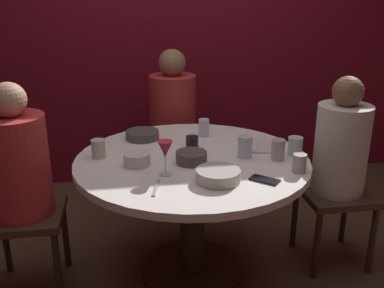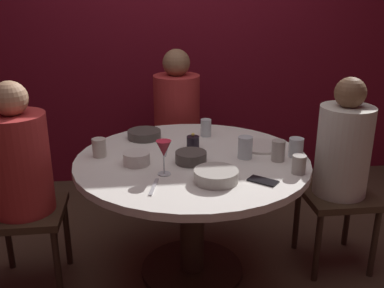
% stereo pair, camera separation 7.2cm
% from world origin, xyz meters
% --- Properties ---
extents(ground_plane, '(8.00, 8.00, 0.00)m').
position_xyz_m(ground_plane, '(0.00, 0.00, 0.00)').
color(ground_plane, '#4C3828').
extents(back_wall, '(6.00, 0.10, 2.60)m').
position_xyz_m(back_wall, '(0.00, 1.48, 1.30)').
color(back_wall, maroon).
rests_on(back_wall, ground).
extents(dining_table, '(1.27, 1.27, 0.73)m').
position_xyz_m(dining_table, '(0.00, 0.00, 0.57)').
color(dining_table, white).
rests_on(dining_table, ground).
extents(seated_diner_left, '(0.40, 0.40, 1.17)m').
position_xyz_m(seated_diner_left, '(-0.91, 0.00, 0.72)').
color(seated_diner_left, '#3F2D1E').
rests_on(seated_diner_left, ground).
extents(seated_diner_back, '(0.40, 0.40, 1.19)m').
position_xyz_m(seated_diner_back, '(0.00, 0.93, 0.73)').
color(seated_diner_back, '#3F2D1E').
rests_on(seated_diner_back, ground).
extents(seated_diner_right, '(0.40, 0.40, 1.15)m').
position_xyz_m(seated_diner_right, '(0.86, 0.00, 0.71)').
color(seated_diner_right, '#3F2D1E').
rests_on(seated_diner_right, ground).
extents(candle_holder, '(0.07, 0.07, 0.09)m').
position_xyz_m(candle_holder, '(0.02, 0.16, 0.76)').
color(candle_holder, black).
rests_on(candle_holder, dining_table).
extents(wine_glass, '(0.08, 0.08, 0.18)m').
position_xyz_m(wine_glass, '(-0.16, -0.21, 0.85)').
color(wine_glass, silver).
rests_on(wine_glass, dining_table).
extents(dinner_plate, '(0.25, 0.25, 0.01)m').
position_xyz_m(dinner_plate, '(0.41, 0.12, 0.73)').
color(dinner_plate, silver).
rests_on(dinner_plate, dining_table).
extents(cell_phone, '(0.15, 0.14, 0.01)m').
position_xyz_m(cell_phone, '(0.30, -0.35, 0.73)').
color(cell_phone, black).
rests_on(cell_phone, dining_table).
extents(bowl_serving_large, '(0.20, 0.20, 0.05)m').
position_xyz_m(bowl_serving_large, '(-0.25, 0.36, 0.75)').
color(bowl_serving_large, '#4C4742').
rests_on(bowl_serving_large, dining_table).
extents(bowl_salad_center, '(0.14, 0.14, 0.07)m').
position_xyz_m(bowl_salad_center, '(-0.30, -0.05, 0.76)').
color(bowl_salad_center, silver).
rests_on(bowl_salad_center, dining_table).
extents(bowl_small_white, '(0.21, 0.21, 0.06)m').
position_xyz_m(bowl_small_white, '(0.08, -0.32, 0.76)').
color(bowl_small_white, '#B2ADA3').
rests_on(bowl_small_white, dining_table).
extents(bowl_sauce_side, '(0.17, 0.17, 0.06)m').
position_xyz_m(bowl_sauce_side, '(-0.01, -0.07, 0.76)').
color(bowl_sauce_side, '#4C4742').
rests_on(bowl_sauce_side, dining_table).
extents(cup_near_candle, '(0.07, 0.07, 0.11)m').
position_xyz_m(cup_near_candle, '(0.13, 0.36, 0.78)').
color(cup_near_candle, silver).
rests_on(cup_near_candle, dining_table).
extents(cup_by_left_diner, '(0.08, 0.08, 0.10)m').
position_xyz_m(cup_by_left_diner, '(0.57, -0.04, 0.78)').
color(cup_by_left_diner, silver).
rests_on(cup_by_left_diner, dining_table).
extents(cup_by_right_diner, '(0.07, 0.07, 0.09)m').
position_xyz_m(cup_by_right_diner, '(0.50, -0.27, 0.77)').
color(cup_by_right_diner, '#B2ADA3').
rests_on(cup_by_right_diner, dining_table).
extents(cup_center_front, '(0.08, 0.08, 0.10)m').
position_xyz_m(cup_center_front, '(-0.50, 0.09, 0.78)').
color(cup_center_front, beige).
rests_on(cup_center_front, dining_table).
extents(cup_far_edge, '(0.08, 0.08, 0.12)m').
position_xyz_m(cup_far_edge, '(0.29, -0.03, 0.79)').
color(cup_far_edge, silver).
rests_on(cup_far_edge, dining_table).
extents(cup_beside_wine, '(0.07, 0.07, 0.11)m').
position_xyz_m(cup_beside_wine, '(0.45, -0.09, 0.78)').
color(cup_beside_wine, '#B2ADA3').
rests_on(cup_beside_wine, dining_table).
extents(fork_near_plate, '(0.04, 0.18, 0.01)m').
position_xyz_m(fork_near_plate, '(-0.13, 0.12, 0.73)').
color(fork_near_plate, '#B7B7BC').
rests_on(fork_near_plate, dining_table).
extents(knife_near_plate, '(0.05, 0.18, 0.01)m').
position_xyz_m(knife_near_plate, '(-0.22, -0.35, 0.73)').
color(knife_near_plate, '#B7B7BC').
rests_on(knife_near_plate, dining_table).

